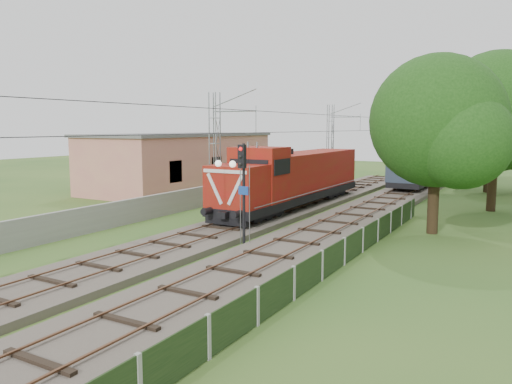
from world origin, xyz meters
The scene contains 13 objects.
ground centered at (0.00, 0.00, 0.00)m, with size 140.00×140.00×0.00m, color #2D5720.
track_main centered at (0.00, 7.00, 0.18)m, with size 4.20×70.00×0.45m.
track_side centered at (5.00, 20.00, 0.18)m, with size 4.20×80.00×0.45m.
catenary centered at (-2.95, 12.00, 4.05)m, with size 3.31×70.00×8.00m.
boundary_wall centered at (-6.50, 12.00, 0.75)m, with size 0.25×40.00×1.50m, color #9E9E99.
station_building centered at (-15.00, 24.00, 2.63)m, with size 8.40×20.40×5.22m.
fence centered at (8.00, 3.00, 0.60)m, with size 0.12×32.00×1.20m.
locomotive centered at (0.00, 17.29, 2.32)m, with size 3.13×17.85×4.53m.
coach_rake centered at (5.00, 83.23, 2.46)m, with size 2.95×110.13×3.41m.
signal_post centered at (2.77, 5.87, 3.48)m, with size 0.56×0.44×5.07m.
tree_a centered at (10.13, 14.02, 6.08)m, with size 7.52×7.16×9.74m.
tree_b centered at (12.32, 23.79, 6.87)m, with size 8.49×8.09×11.01m.
tree_c centered at (11.07, 34.67, 4.65)m, with size 5.75×5.48×7.45m.
Camera 1 is at (14.95, -14.28, 5.83)m, focal length 35.00 mm.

